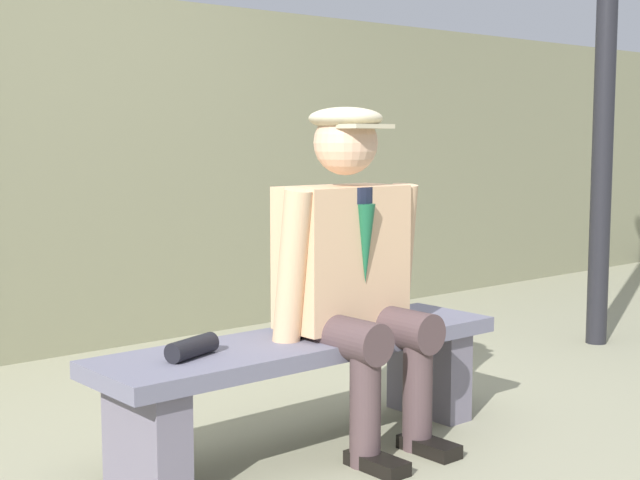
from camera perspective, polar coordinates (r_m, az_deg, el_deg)
ground_plane at (r=3.47m, az=-0.92°, el=-12.85°), size 30.00×30.00×0.00m
bench at (r=3.38m, az=-0.92°, el=-8.11°), size 1.63×0.42×0.42m
seated_man at (r=3.38m, az=1.98°, el=-1.33°), size 0.65×0.58×1.26m
rolled_magazine at (r=3.06m, az=-7.97°, el=-6.65°), size 0.22×0.13×0.07m
stadium_wall at (r=5.04m, az=-16.01°, el=3.96°), size 12.00×0.24×1.90m
lamp_post at (r=5.29m, az=17.41°, el=12.23°), size 0.21×0.21×3.02m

